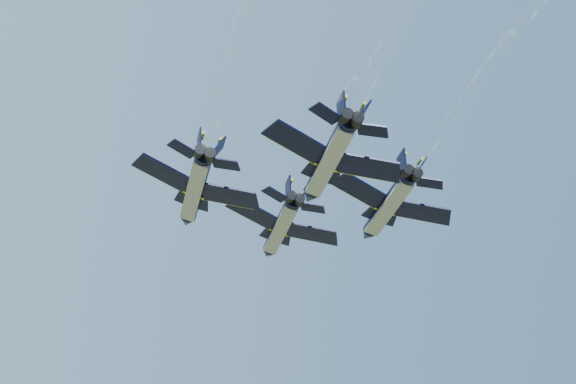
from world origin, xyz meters
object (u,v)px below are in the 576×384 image
jet_left (195,189)px  jet_right (388,205)px  jet_lead (281,227)px  jet_slot (329,160)px

jet_left → jet_right: bearing=3.1°
jet_lead → jet_right: 13.78m
jet_left → jet_lead: bearing=44.8°
jet_right → jet_lead: bearing=135.5°
jet_lead → jet_right: same height
jet_lead → jet_slot: 21.02m
jet_left → jet_right: 20.72m
jet_right → jet_slot: (-12.81, -7.09, 0.00)m
jet_lead → jet_right: bearing=-44.5°
jet_left → jet_right: (19.61, -6.68, 0.00)m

